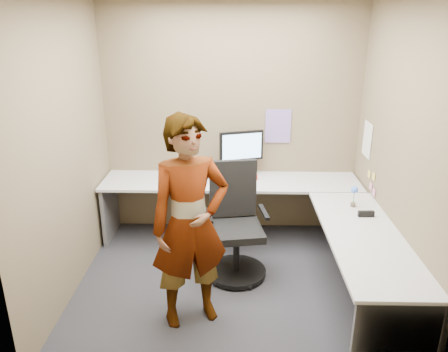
{
  "coord_description": "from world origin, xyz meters",
  "views": [
    {
      "loc": [
        0.04,
        -3.74,
        2.51
      ],
      "look_at": [
        -0.06,
        0.25,
        1.05
      ],
      "focal_mm": 35.0,
      "sensor_mm": 36.0,
      "label": 1
    }
  ],
  "objects_px": {
    "office_chair": "(235,231)",
    "person": "(190,224)",
    "desk": "(272,214)",
    "monitor": "(241,148)"
  },
  "relations": [
    {
      "from": "office_chair",
      "to": "person",
      "type": "height_order",
      "value": "person"
    },
    {
      "from": "monitor",
      "to": "office_chair",
      "type": "relative_size",
      "value": 0.44
    },
    {
      "from": "monitor",
      "to": "office_chair",
      "type": "xyz_separation_m",
      "value": [
        -0.06,
        -0.87,
        -0.62
      ]
    },
    {
      "from": "monitor",
      "to": "office_chair",
      "type": "bearing_deg",
      "value": -111.8
    },
    {
      "from": "monitor",
      "to": "person",
      "type": "relative_size",
      "value": 0.28
    },
    {
      "from": "desk",
      "to": "person",
      "type": "bearing_deg",
      "value": -129.66
    },
    {
      "from": "office_chair",
      "to": "person",
      "type": "relative_size",
      "value": 0.63
    },
    {
      "from": "desk",
      "to": "monitor",
      "type": "bearing_deg",
      "value": 114.37
    },
    {
      "from": "office_chair",
      "to": "person",
      "type": "bearing_deg",
      "value": -126.46
    },
    {
      "from": "desk",
      "to": "monitor",
      "type": "height_order",
      "value": "monitor"
    }
  ]
}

